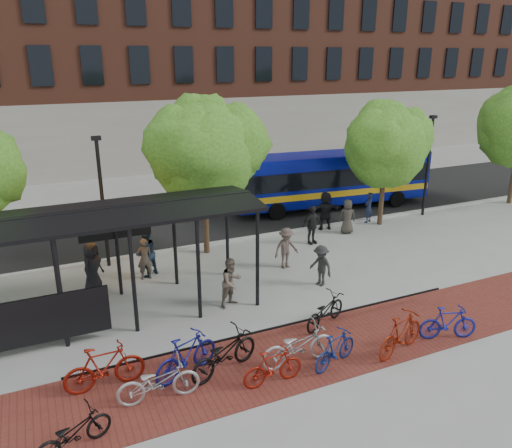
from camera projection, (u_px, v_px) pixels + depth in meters
name	position (u px, v px, depth m)	size (l,w,h in m)	color
ground	(307.00, 269.00, 19.46)	(160.00, 160.00, 0.00)	#9E9E99
asphalt_street	(231.00, 213.00, 26.35)	(160.00, 8.00, 0.01)	black
curb	(264.00, 236.00, 22.89)	(160.00, 0.25, 0.12)	#B7B7B2
brick_strip	(334.00, 345.00, 14.36)	(24.00, 3.00, 0.01)	maroon
bike_rack_rail	(280.00, 340.00, 14.63)	(12.00, 0.05, 0.95)	black
building_brick	(260.00, 29.00, 42.57)	(55.00, 14.00, 20.00)	brown
bus_shelter	(82.00, 229.00, 14.89)	(10.60, 3.07, 3.60)	black
tree_b	(205.00, 147.00, 19.77)	(5.15, 4.20, 6.47)	#382619
tree_c	(387.00, 142.00, 23.43)	(4.66, 3.80, 5.92)	#382619
lamp_post_left	(102.00, 199.00, 18.93)	(0.35, 0.20, 5.12)	black
lamp_post_right	(428.00, 163.00, 25.20)	(0.35, 0.20, 5.12)	black
bus	(330.00, 177.00, 26.90)	(11.18, 3.48, 2.97)	#071088
bike_0	(73.00, 433.00, 10.39)	(0.60, 1.72, 0.90)	black
bike_1	(104.00, 367.00, 12.34)	(0.56, 2.00, 1.20)	maroon
bike_2	(158.00, 381.00, 11.93)	(0.70, 2.00, 1.05)	#A1A1A3
bike_3	(186.00, 355.00, 12.83)	(0.56, 1.98, 1.19)	navy
bike_4	(224.00, 353.00, 12.97)	(0.75, 2.16, 1.14)	black
bike_5	(273.00, 367.00, 12.53)	(0.46, 1.63, 0.98)	maroon
bike_6	(298.00, 345.00, 13.32)	(0.76, 2.17, 1.14)	#A2A2A5
bike_7	(335.00, 349.00, 13.27)	(0.47, 1.67, 1.00)	navy
bike_8	(325.00, 311.00, 15.29)	(0.65, 1.87, 0.98)	black
bike_9	(401.00, 334.00, 13.83)	(0.56, 2.00, 1.20)	maroon
bike_11	(448.00, 323.00, 14.54)	(0.49, 1.73, 1.04)	navy
pedestrian_0	(92.00, 267.00, 17.32)	(0.91, 0.59, 1.86)	black
pedestrian_1	(145.00, 259.00, 18.39)	(0.58, 0.38, 1.60)	#474039
pedestrian_2	(146.00, 253.00, 18.61)	(0.90, 0.70, 1.84)	#1A2A3E
pedestrian_3	(286.00, 248.00, 19.36)	(1.06, 0.61, 1.64)	#51423C
pedestrian_4	(312.00, 225.00, 21.86)	(1.01, 0.42, 1.73)	black
pedestrian_5	(325.00, 211.00, 23.66)	(1.71, 0.55, 1.85)	black
pedestrian_6	(347.00, 217.00, 23.17)	(0.79, 0.51, 1.62)	#39342E
pedestrian_7	(369.00, 207.00, 24.70)	(0.56, 0.37, 1.53)	#1B2441
pedestrian_8	(231.00, 282.00, 16.41)	(0.81, 0.63, 1.67)	#65584B
pedestrian_9	(321.00, 266.00, 17.89)	(0.99, 0.57, 1.53)	#262626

